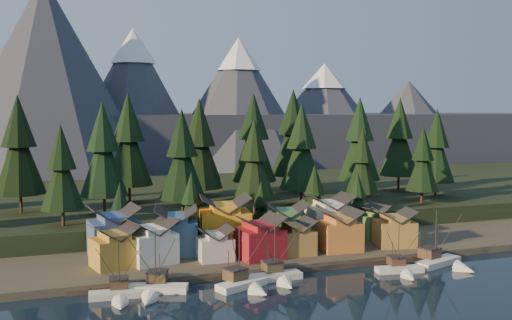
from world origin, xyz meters
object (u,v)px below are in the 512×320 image
object	(u,v)px
boat_3	(278,269)
house_front_1	(152,240)
boat_5	(402,264)
boat_0	(119,288)
boat_2	(245,276)
boat_1	(154,282)
house_back_0	(114,230)
house_front_0	(115,245)
house_back_1	(176,230)
boat_6	(444,256)

from	to	relation	value
boat_3	house_front_1	world-z (taller)	boat_3
boat_3	boat_5	distance (m)	25.09
boat_0	boat_2	world-z (taller)	boat_2
boat_0	boat_1	bearing A→B (deg)	12.13
house_back_0	boat_2	bearing A→B (deg)	-59.09
boat_5	house_front_1	world-z (taller)	house_front_1
boat_2	boat_3	bearing A→B (deg)	-2.65
house_front_0	house_front_1	distance (m)	7.42
house_front_0	boat_3	bearing A→B (deg)	-41.74
house_back_1	house_front_0	bearing A→B (deg)	-144.34
boat_6	house_front_1	xyz separation A→B (m)	(-57.32, 17.20, 3.82)
boat_2	boat_3	xyz separation A→B (m)	(7.42, 2.60, -0.15)
boat_0	boat_3	distance (m)	29.44
boat_5	house_back_1	xyz separation A→B (m)	(-40.16, 24.27, 4.84)
boat_5	boat_1	bearing A→B (deg)	-174.14
boat_0	boat_2	size ratio (longest dim) A/B	0.93
house_front_0	boat_5	bearing A→B (deg)	-33.11
house_front_1	house_back_1	bearing A→B (deg)	27.70
boat_1	house_front_0	xyz separation A→B (m)	(-5.25, 14.77, 3.69)
house_front_1	house_back_0	bearing A→B (deg)	116.10
boat_1	house_back_1	distance (m)	22.89
house_front_0	house_back_1	size ratio (longest dim) A/B	0.94
boat_0	boat_2	bearing A→B (deg)	-0.86
boat_3	boat_0	bearing A→B (deg)	178.76
boat_2	house_front_1	xyz separation A→B (m)	(-13.92, 18.03, 3.69)
boat_0	house_front_1	distance (m)	18.57
boat_3	house_back_1	distance (m)	26.33
boat_2	boat_6	world-z (taller)	boat_6
boat_2	house_back_0	size ratio (longest dim) A/B	1.14
house_back_0	house_front_1	bearing A→B (deg)	-56.92
boat_1	house_back_1	xyz separation A→B (m)	(8.20, 20.87, 4.60)
boat_2	house_front_1	bearing A→B (deg)	105.74
house_front_1	house_back_0	distance (m)	10.36
boat_3	house_back_0	distance (m)	36.77
boat_6	boat_0	bearing A→B (deg)	159.96
boat_3	boat_6	xyz separation A→B (m)	(35.97, -1.76, 0.02)
boat_1	boat_5	world-z (taller)	boat_1
boat_1	house_back_0	size ratio (longest dim) A/B	1.16
house_back_1	boat_5	bearing A→B (deg)	-19.89
boat_0	house_back_0	world-z (taller)	house_back_0
house_front_1	boat_0	bearing A→B (deg)	-131.26
boat_0	boat_3	bearing A→B (deg)	5.39
boat_0	house_front_1	xyz separation A→B (m)	(8.08, 16.19, 4.16)
boat_0	house_front_0	size ratio (longest dim) A/B	1.16
house_back_1	house_front_1	bearing A→B (deg)	-126.31
house_front_1	house_back_0	world-z (taller)	house_back_0
boat_3	house_front_0	world-z (taller)	boat_3
boat_6	house_front_0	world-z (taller)	boat_6
house_front_0	house_front_1	bearing A→B (deg)	-10.02
house_back_0	house_back_1	distance (m)	13.00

